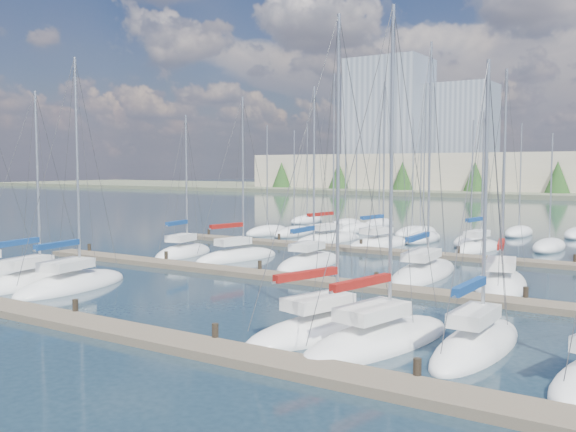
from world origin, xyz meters
The scene contains 19 objects.
ground centered at (0.00, 60.00, 0.00)m, with size 400.00×400.00×0.00m, color #1E313D.
dock_near centered at (0.00, 2.01, 0.15)m, with size 44.00×1.93×1.10m.
dock_mid centered at (0.00, 16.01, 0.15)m, with size 44.00×1.93×1.10m.
dock_far centered at (0.00, 30.01, 0.15)m, with size 44.00×1.93×1.10m.
sailboat_e centered at (9.08, 6.34, 0.18)m, with size 4.29×8.82×13.44m.
sailboat_b centered at (-12.79, 6.84, 0.17)m, with size 4.13×8.80×11.75m.
sailboat_l centered at (9.76, 20.86, 0.18)m, with size 4.60×8.92×12.89m.
sailboat_d centered at (6.59, 6.66, 0.19)m, with size 4.67×8.61×13.47m.
sailboat_j centered at (-3.25, 21.64, 0.18)m, with size 3.12×7.74×12.87m.
sailboat_h centered at (-13.92, 20.73, 0.18)m, with size 3.55×6.88×11.36m.
sailboat_k centered at (4.81, 21.91, 0.18)m, with size 3.51×10.28×15.07m.
sailboat_i centered at (-9.06, 21.09, 0.20)m, with size 3.54×7.76×12.47m.
sailboat_n centered at (-9.10, 34.51, 0.19)m, with size 3.96×9.12×15.72m.
sailboat_p centered at (3.96, 35.95, 0.19)m, with size 3.12×7.10×11.93m.
sailboat_c centered at (-10.07, 7.47, 0.18)m, with size 4.32×8.46×13.47m.
sailboat_f centered at (12.39, 7.68, 0.18)m, with size 2.26×7.78×11.33m.
sailboat_o centered at (-3.85, 33.89, 0.19)m, with size 4.08×8.24×14.73m.
distant_boats centered at (-4.34, 43.76, 0.29)m, with size 36.93×20.75×13.30m.
shoreline centered at (-13.29, 149.77, 7.44)m, with size 400.00×60.00×38.00m.
Camera 1 is at (19.20, -15.35, 6.70)m, focal length 40.00 mm.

